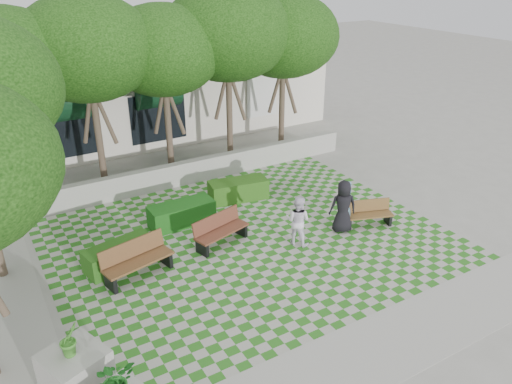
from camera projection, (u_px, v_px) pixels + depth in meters
ground at (267, 255)px, 15.12m from camera, size 90.00×90.00×0.00m
lawn at (251, 241)px, 15.89m from camera, size 12.00×12.00×0.00m
sidewalk_south at (375, 351)px, 11.46m from camera, size 16.00×2.00×0.01m
sidewalk_west at (4, 316)px, 12.56m from camera, size 2.00×12.00×0.01m
retaining_wall at (185, 173)px, 19.74m from camera, size 15.00×0.36×0.90m
bench_east at (368, 214)px, 16.69m from camera, size 1.70×1.05×0.85m
bench_mid at (220, 231)px, 15.55m from camera, size 1.95×1.08×0.97m
bench_west at (137, 260)px, 13.95m from camera, size 2.10×1.09×1.05m
hedge_midright at (238, 190)px, 18.48m from camera, size 2.25×1.19×0.75m
hedge_midleft at (182, 214)px, 16.74m from camera, size 2.18×0.88×0.76m
hedge_west at (120, 255)px, 14.48m from camera, size 2.16×1.22×0.71m
planter_back at (76, 373)px, 10.04m from camera, size 1.44×1.44×1.85m
person_blue at (344, 205)px, 16.31m from camera, size 0.63×0.43×1.71m
person_dark at (343, 206)px, 16.12m from camera, size 1.02×0.87×1.78m
person_white at (298, 221)px, 15.42m from camera, size 0.96×1.00×1.62m
tree_row at (127, 56)px, 16.66m from camera, size 17.70×13.40×7.41m
building at (137, 80)px, 25.40m from camera, size 18.00×8.92×5.15m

